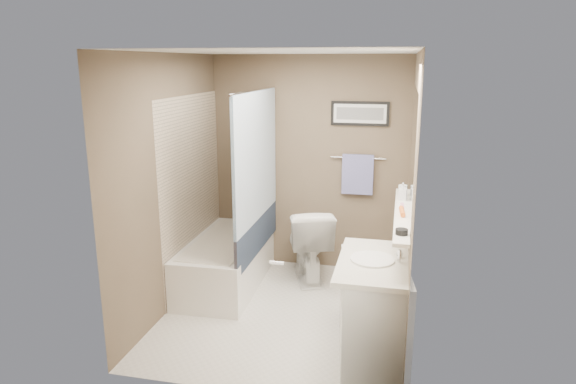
% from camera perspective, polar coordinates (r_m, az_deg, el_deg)
% --- Properties ---
extents(ground, '(2.50, 2.50, 0.00)m').
position_cam_1_polar(ground, '(5.01, -0.38, -13.27)').
color(ground, silver).
rests_on(ground, ground).
extents(ceiling, '(2.20, 2.50, 0.04)m').
position_cam_1_polar(ceiling, '(4.45, -0.43, 15.07)').
color(ceiling, white).
rests_on(ceiling, wall_back).
extents(wall_back, '(2.20, 0.04, 2.40)m').
position_cam_1_polar(wall_back, '(5.76, 2.33, 3.07)').
color(wall_back, brown).
rests_on(wall_back, ground).
extents(wall_front, '(2.20, 0.04, 2.40)m').
position_cam_1_polar(wall_front, '(3.44, -5.00, -4.72)').
color(wall_front, brown).
rests_on(wall_front, ground).
extents(wall_left, '(0.04, 2.50, 2.40)m').
position_cam_1_polar(wall_left, '(4.93, -12.73, 0.81)').
color(wall_left, brown).
rests_on(wall_left, ground).
extents(wall_right, '(0.04, 2.50, 2.40)m').
position_cam_1_polar(wall_right, '(4.48, 13.20, -0.58)').
color(wall_right, brown).
rests_on(wall_right, ground).
extents(tile_surround, '(0.02, 1.55, 2.00)m').
position_cam_1_polar(tile_surround, '(5.43, -10.51, -0.03)').
color(tile_surround, beige).
rests_on(tile_surround, wall_left).
extents(curtain_rod, '(0.02, 1.55, 0.02)m').
position_cam_1_polar(curtain_rod, '(5.04, -3.65, 11.19)').
color(curtain_rod, silver).
rests_on(curtain_rod, wall_left).
extents(curtain_upper, '(0.03, 1.45, 1.28)m').
position_cam_1_polar(curtain_upper, '(5.11, -3.54, 3.90)').
color(curtain_upper, silver).
rests_on(curtain_upper, curtain_rod).
extents(curtain_lower, '(0.03, 1.45, 0.36)m').
position_cam_1_polar(curtain_lower, '(5.32, -3.40, -4.82)').
color(curtain_lower, '#243043').
rests_on(curtain_lower, curtain_rod).
extents(mirror, '(0.02, 1.60, 1.00)m').
position_cam_1_polar(mirror, '(4.24, 13.66, 4.39)').
color(mirror, silver).
rests_on(mirror, wall_right).
extents(shelf, '(0.12, 1.60, 0.03)m').
position_cam_1_polar(shelf, '(4.36, 12.54, -2.32)').
color(shelf, silver).
rests_on(shelf, wall_right).
extents(towel_bar, '(0.60, 0.02, 0.02)m').
position_cam_1_polar(towel_bar, '(5.66, 7.82, 3.77)').
color(towel_bar, silver).
rests_on(towel_bar, wall_back).
extents(towel, '(0.34, 0.05, 0.44)m').
position_cam_1_polar(towel, '(5.67, 7.74, 1.95)').
color(towel, '#989CDE').
rests_on(towel, towel_bar).
extents(art_frame, '(0.62, 0.02, 0.26)m').
position_cam_1_polar(art_frame, '(5.61, 8.00, 8.63)').
color(art_frame, black).
rests_on(art_frame, wall_back).
extents(art_mat, '(0.56, 0.00, 0.20)m').
position_cam_1_polar(art_mat, '(5.59, 7.99, 8.62)').
color(art_mat, white).
rests_on(art_mat, art_frame).
extents(art_image, '(0.50, 0.00, 0.13)m').
position_cam_1_polar(art_image, '(5.59, 7.98, 8.61)').
color(art_image, '#595959').
rests_on(art_image, art_mat).
extents(door, '(0.80, 0.02, 2.00)m').
position_cam_1_polar(door, '(3.39, 4.02, -8.65)').
color(door, silver).
rests_on(door, wall_front).
extents(door_handle, '(0.10, 0.02, 0.02)m').
position_cam_1_polar(door_handle, '(3.49, -1.26, -7.89)').
color(door_handle, silver).
rests_on(door_handle, door).
extents(bathtub, '(0.74, 1.52, 0.50)m').
position_cam_1_polar(bathtub, '(5.54, -6.87, -7.77)').
color(bathtub, white).
rests_on(bathtub, ground).
extents(tub_rim, '(0.56, 1.36, 0.02)m').
position_cam_1_polar(tub_rim, '(5.45, -6.95, -5.33)').
color(tub_rim, silver).
rests_on(tub_rim, bathtub).
extents(toilet, '(0.69, 0.91, 0.82)m').
position_cam_1_polar(toilet, '(5.60, 2.26, -5.66)').
color(toilet, white).
rests_on(toilet, ground).
extents(vanity, '(0.61, 0.96, 0.80)m').
position_cam_1_polar(vanity, '(4.20, 9.39, -13.08)').
color(vanity, silver).
rests_on(vanity, ground).
extents(countertop, '(0.54, 0.96, 0.04)m').
position_cam_1_polar(countertop, '(4.03, 9.49, -7.76)').
color(countertop, beige).
rests_on(countertop, vanity).
extents(sink_basin, '(0.34, 0.34, 0.01)m').
position_cam_1_polar(sink_basin, '(4.02, 9.37, -7.38)').
color(sink_basin, silver).
rests_on(sink_basin, countertop).
extents(faucet_spout, '(0.02, 0.02, 0.10)m').
position_cam_1_polar(faucet_spout, '(4.00, 12.27, -6.98)').
color(faucet_spout, silver).
rests_on(faucet_spout, countertop).
extents(faucet_knob, '(0.05, 0.05, 0.05)m').
position_cam_1_polar(faucet_knob, '(4.10, 12.27, -6.74)').
color(faucet_knob, silver).
rests_on(faucet_knob, countertop).
extents(candle_bowl_near, '(0.09, 0.09, 0.04)m').
position_cam_1_polar(candle_bowl_near, '(3.78, 12.51, -4.34)').
color(candle_bowl_near, black).
rests_on(candle_bowl_near, shelf).
extents(hair_brush_front, '(0.06, 0.22, 0.04)m').
position_cam_1_polar(hair_brush_front, '(4.28, 12.56, -2.11)').
color(hair_brush_front, '#D25E1D').
rests_on(hair_brush_front, shelf).
extents(pink_comb, '(0.04, 0.16, 0.01)m').
position_cam_1_polar(pink_comb, '(4.52, 12.57, -1.47)').
color(pink_comb, '#CD7D98').
rests_on(pink_comb, shelf).
extents(glass_jar, '(0.08, 0.08, 0.10)m').
position_cam_1_polar(glass_jar, '(4.85, 12.62, 0.18)').
color(glass_jar, white).
rests_on(glass_jar, shelf).
extents(soap_bottle, '(0.08, 0.08, 0.15)m').
position_cam_1_polar(soap_bottle, '(4.70, 12.63, 0.07)').
color(soap_bottle, '#999999').
rests_on(soap_bottle, shelf).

